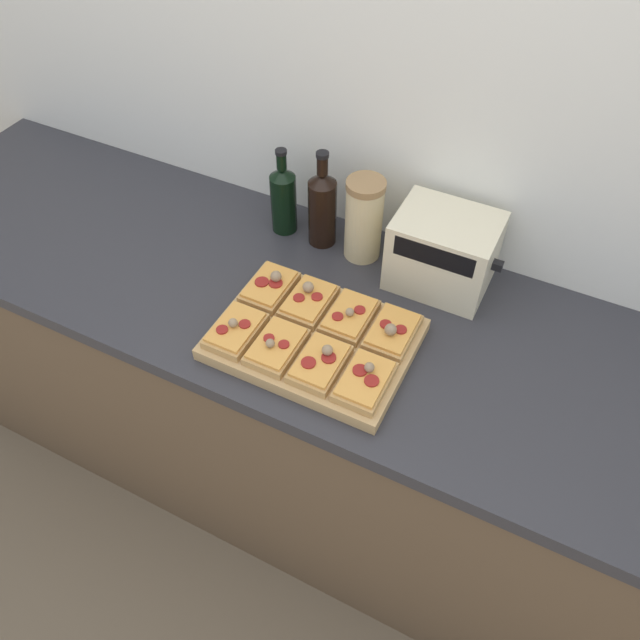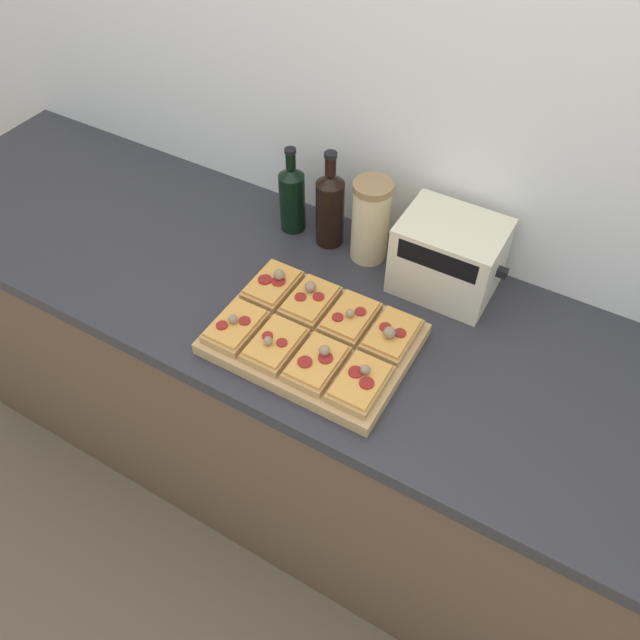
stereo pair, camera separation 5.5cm
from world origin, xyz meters
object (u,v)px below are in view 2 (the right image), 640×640
object	(u,v)px
olive_oil_bottle	(292,197)
wine_bottle	(330,207)
toaster_oven	(448,257)
grain_jar_tall	(371,221)
cutting_board	(313,339)

from	to	relation	value
olive_oil_bottle	wine_bottle	world-z (taller)	wine_bottle
wine_bottle	toaster_oven	distance (m)	0.33
wine_bottle	grain_jar_tall	bearing A→B (deg)	0.00
cutting_board	olive_oil_bottle	distance (m)	0.43
olive_oil_bottle	grain_jar_tall	size ratio (longest dim) A/B	1.09
olive_oil_bottle	grain_jar_tall	distance (m)	0.23
wine_bottle	toaster_oven	world-z (taller)	wine_bottle
olive_oil_bottle	toaster_oven	distance (m)	0.44
cutting_board	toaster_oven	world-z (taller)	toaster_oven
wine_bottle	toaster_oven	xyz separation A→B (m)	(0.33, -0.01, -0.01)
cutting_board	toaster_oven	bearing A→B (deg)	60.45
cutting_board	toaster_oven	size ratio (longest dim) A/B	1.68
cutting_board	olive_oil_bottle	size ratio (longest dim) A/B	1.80
wine_bottle	grain_jar_tall	size ratio (longest dim) A/B	1.20
grain_jar_tall	cutting_board	bearing A→B (deg)	-84.89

